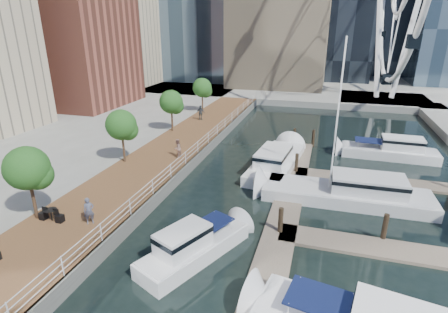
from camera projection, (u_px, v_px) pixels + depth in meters
boardwalk at (156, 166)px, 30.89m from camera, size 6.00×60.00×1.00m
seawall at (187, 169)px, 30.09m from camera, size 0.25×60.00×1.00m
land_far at (313, 67)px, 106.68m from camera, size 200.00×114.00×1.00m
pier at (383, 101)px, 58.02m from camera, size 14.00×12.00×1.00m
railing at (186, 158)px, 29.76m from camera, size 0.10×60.00×1.05m
floating_docks at (364, 223)px, 21.87m from camera, size 16.00×34.00×2.60m
midrise_condos at (14, 15)px, 43.55m from camera, size 19.00×67.00×28.00m
street_trees at (121, 125)px, 29.31m from camera, size 2.60×42.60×4.60m
pedestrian_near at (89, 211)px, 20.60m from camera, size 0.72×0.69×1.66m
pedestrian_mid at (177, 148)px, 31.16m from camera, size 0.79×0.93×1.69m
pedestrian_far at (201, 113)px, 43.69m from camera, size 1.11×0.50×1.86m
moored_yachts at (347, 203)px, 25.38m from camera, size 22.63×35.15×11.50m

